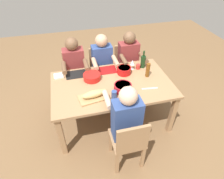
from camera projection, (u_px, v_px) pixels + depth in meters
name	position (u px, v px, depth m)	size (l,w,h in m)	color
ground_plane	(112.00, 118.00, 3.24)	(8.00, 8.00, 0.00)	brown
dining_table	(112.00, 88.00, 2.82)	(1.74, 1.05, 0.74)	#A87F56
chair_far_center	(129.00, 142.00, 2.30)	(0.40, 0.40, 0.85)	#A87F56
diner_far_center	(125.00, 118.00, 2.30)	(0.41, 0.53, 1.20)	#2D2D38
chair_near_right	(75.00, 72.00, 3.48)	(0.40, 0.40, 0.85)	#A87F56
diner_near_right	(75.00, 67.00, 3.21)	(0.41, 0.53, 1.20)	#2D2D38
chair_near_left	(125.00, 65.00, 3.66)	(0.40, 0.40, 0.85)	#A87F56
diner_near_left	(129.00, 60.00, 3.39)	(0.41, 0.53, 1.20)	#2D2D38
chair_near_center	(101.00, 68.00, 3.57)	(0.40, 0.40, 0.85)	#A87F56
diner_near_center	(103.00, 63.00, 3.30)	(0.41, 0.53, 1.20)	#2D2D38
serving_bowl_salad	(92.00, 76.00, 2.83)	(0.26, 0.26, 0.09)	red
serving_bowl_pasta	(123.00, 87.00, 2.62)	(0.24, 0.24, 0.10)	#B21923
serving_bowl_fruit	(124.00, 70.00, 2.94)	(0.21, 0.21, 0.11)	red
cutting_board	(94.00, 97.00, 2.53)	(0.40, 0.22, 0.02)	tan
bread_loaf	(94.00, 94.00, 2.49)	(0.32, 0.11, 0.09)	tan
wine_bottle	(143.00, 61.00, 3.05)	(0.08, 0.08, 0.29)	#193819
beer_bottle	(148.00, 70.00, 2.85)	(0.06, 0.06, 0.22)	brown
wine_glass	(132.00, 63.00, 3.00)	(0.08, 0.08, 0.17)	silver
cup_far_center	(114.00, 94.00, 2.50)	(0.07, 0.07, 0.11)	#334C8C
placemat_near_right	(76.00, 74.00, 2.95)	(0.32, 0.23, 0.01)	black
cup_near_left	(138.00, 67.00, 3.06)	(0.07, 0.07, 0.08)	red
placemat_near_center	(106.00, 70.00, 3.05)	(0.32, 0.23, 0.01)	maroon
carving_knife	(150.00, 88.00, 2.68)	(0.23, 0.02, 0.01)	silver
napkin_stack	(59.00, 76.00, 2.90)	(0.14, 0.14, 0.02)	white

